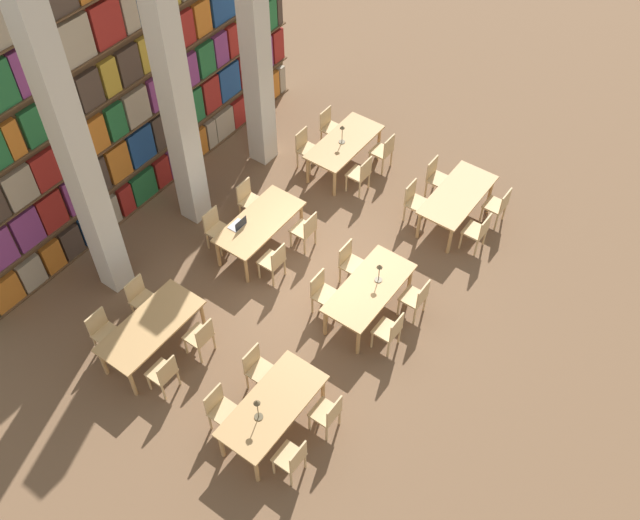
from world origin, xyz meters
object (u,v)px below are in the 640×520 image
reading_table_3 (151,328)px  chair_21 (306,148)px  pillar_right (255,38)px  reading_table_1 (369,290)px  chair_4 (390,330)px  chair_6 (416,298)px  chair_11 (436,177)px  reading_table_0 (273,407)px  chair_9 (415,201)px  chair_10 (498,205)px  laptop (238,225)px  chair_19 (249,199)px  chair_3 (258,368)px  desk_lamp_1 (379,270)px  reading_table_2 (458,197)px  reading_table_5 (344,144)px  chair_17 (216,228)px  chair_15 (141,298)px  chair_0 (292,458)px  desk_lamp_0 (257,406)px  chair_8 (478,231)px  chair_22 (384,151)px  chair_2 (328,413)px  chair_5 (323,292)px  chair_16 (274,261)px  pillar_center (175,94)px  chair_14 (201,336)px  reading_table_4 (260,224)px  pillar_left (78,162)px  chair_18 (305,230)px  chair_1 (221,409)px  desk_lamp_2 (342,131)px  chair_23 (330,126)px  chair_20 (361,174)px  chair_12 (164,373)px  chair_7 (350,262)px

reading_table_3 → chair_21: bearing=8.1°
pillar_right → reading_table_1: 5.41m
chair_4 → chair_6: size_ratio=1.00×
chair_6 → chair_11: bearing=23.6°
reading_table_0 → chair_9: (5.43, 0.65, -0.16)m
chair_10 → laptop: 5.22m
chair_19 → chair_3: bearing=41.7°
pillar_right → desk_lamp_1: pillar_right is taller
reading_table_2 → chair_21: 3.51m
desk_lamp_1 → reading_table_5: desk_lamp_1 is taller
chair_17 → chair_15: bearing=1.2°
desk_lamp_1 → reading_table_3: 4.07m
chair_0 → desk_lamp_0: bearing=78.8°
chair_8 → chair_22: (0.93, 2.77, 0.00)m
chair_2 → reading_table_3: size_ratio=0.48×
chair_5 → chair_16: bearing=-93.4°
pillar_center → chair_0: pillar_center is taller
chair_10 → chair_21: same height
chair_3 → reading_table_5: size_ratio=0.48×
chair_16 → chair_14: bearing=-178.8°
pillar_center → reading_table_5: size_ratio=3.18×
chair_5 → reading_table_4: chair_5 is taller
chair_16 → chair_3: bearing=-148.2°
pillar_left → reading_table_5: (5.22, -1.67, -2.35)m
reading_table_0 → chair_18: 4.01m
reading_table_2 → chair_10: (0.42, -0.72, -0.16)m
chair_18 → chair_1: bearing=-162.5°
chair_18 → chair_15: bearing=155.7°
chair_14 → laptop: (2.22, 1.00, 0.28)m
reading_table_5 → chair_0: bearing=-151.7°
chair_4 → chair_6: bearing=0.0°
chair_8 → desk_lamp_2: size_ratio=2.02×
desk_lamp_1 → pillar_center: bearing=92.3°
chair_3 → chair_19: size_ratio=1.00×
reading_table_2 → chair_23: chair_23 is taller
chair_20 → desk_lamp_2: (0.37, 0.74, 0.54)m
reading_table_0 → reading_table_5: size_ratio=1.00×
desk_lamp_0 → chair_6: (3.60, -0.69, -0.57)m
desk_lamp_1 → reading_table_3: bearing=140.0°
chair_12 → chair_2: bearing=-69.5°
desk_lamp_0 → chair_15: (0.70, 3.31, -0.57)m
chair_7 → pillar_left: bearing=-53.7°
chair_11 → laptop: 4.33m
chair_12 → reading_table_4: (3.47, 0.76, 0.16)m
reading_table_1 → chair_9: chair_9 is taller
chair_7 → chair_21: bearing=-129.3°
chair_12 → chair_15: same height
chair_0 → chair_22: size_ratio=1.00×
chair_2 → desk_lamp_2: desk_lamp_2 is taller
chair_3 → chair_10: same height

